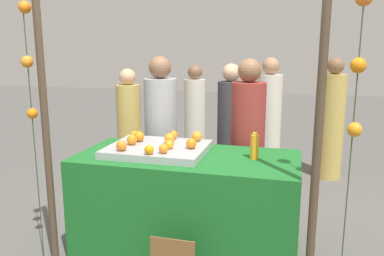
{
  "coord_description": "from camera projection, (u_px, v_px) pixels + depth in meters",
  "views": [
    {
      "loc": [
        0.84,
        -2.98,
        1.73
      ],
      "look_at": [
        0.0,
        0.15,
        1.05
      ],
      "focal_mm": 36.68,
      "sensor_mm": 36.0,
      "label": 1
    }
  ],
  "objects": [
    {
      "name": "crowd_person_1",
      "position": [
        230.0,
        133.0,
        4.66
      ],
      "size": [
        0.31,
        0.31,
        1.54
      ],
      "color": "#333338",
      "rests_on": "ground_plane"
    },
    {
      "name": "crowd_person_4",
      "position": [
        129.0,
        132.0,
        4.89
      ],
      "size": [
        0.29,
        0.29,
        1.47
      ],
      "color": "tan",
      "rests_on": "ground_plane"
    },
    {
      "name": "vendor_right",
      "position": [
        247.0,
        150.0,
        3.76
      ],
      "size": [
        0.33,
        0.33,
        1.62
      ],
      "color": "maroon",
      "rests_on": "ground_plane"
    },
    {
      "name": "garland_strand_left",
      "position": [
        28.0,
        61.0,
        2.88
      ],
      "size": [
        0.1,
        0.11,
        2.11
      ],
      "color": "#2D4C23",
      "rests_on": "ground_plane"
    },
    {
      "name": "crowd_person_0",
      "position": [
        195.0,
        121.0,
        5.55
      ],
      "size": [
        0.3,
        0.3,
        1.48
      ],
      "color": "beige",
      "rests_on": "ground_plane"
    },
    {
      "name": "orange_4",
      "position": [
        173.0,
        135.0,
        3.51
      ],
      "size": [
        0.08,
        0.08,
        0.08
      ],
      "primitive_type": "sphere",
      "color": "orange",
      "rests_on": "orange_tray"
    },
    {
      "name": "orange_1",
      "position": [
        197.0,
        136.0,
        3.44
      ],
      "size": [
        0.09,
        0.09,
        0.09
      ],
      "primitive_type": "sphere",
      "color": "orange",
      "rests_on": "orange_tray"
    },
    {
      "name": "orange_6",
      "position": [
        139.0,
        136.0,
        3.42
      ],
      "size": [
        0.09,
        0.09,
        0.09
      ],
      "primitive_type": "sphere",
      "color": "orange",
      "rests_on": "orange_tray"
    },
    {
      "name": "orange_2",
      "position": [
        135.0,
        135.0,
        3.49
      ],
      "size": [
        0.08,
        0.08,
        0.08
      ],
      "primitive_type": "sphere",
      "color": "orange",
      "rests_on": "orange_tray"
    },
    {
      "name": "canopy_post_left",
      "position": [
        46.0,
        129.0,
        2.97
      ],
      "size": [
        0.06,
        0.06,
        2.23
      ],
      "primitive_type": "cylinder",
      "color": "#473828",
      "rests_on": "ground_plane"
    },
    {
      "name": "crowd_person_3",
      "position": [
        331.0,
        123.0,
        5.14
      ],
      "size": [
        0.32,
        0.32,
        1.6
      ],
      "color": "tan",
      "rests_on": "ground_plane"
    },
    {
      "name": "orange_5",
      "position": [
        170.0,
        138.0,
        3.35
      ],
      "size": [
        0.09,
        0.09,
        0.09
      ],
      "primitive_type": "sphere",
      "color": "orange",
      "rests_on": "orange_tray"
    },
    {
      "name": "ground_plane",
      "position": [
        188.0,
        251.0,
        3.39
      ],
      "size": [
        24.0,
        24.0,
        0.0
      ],
      "primitive_type": "plane",
      "color": "#565451"
    },
    {
      "name": "orange_0",
      "position": [
        121.0,
        145.0,
        3.12
      ],
      "size": [
        0.09,
        0.09,
        0.09
      ],
      "primitive_type": "sphere",
      "color": "orange",
      "rests_on": "orange_tray"
    },
    {
      "name": "canopy_post_right",
      "position": [
        317.0,
        146.0,
        2.47
      ],
      "size": [
        0.06,
        0.06,
        2.23
      ],
      "primitive_type": "cylinder",
      "color": "#473828",
      "rests_on": "ground_plane"
    },
    {
      "name": "garland_strand_right",
      "position": [
        359.0,
        61.0,
        2.31
      ],
      "size": [
        0.11,
        0.11,
        2.11
      ],
      "color": "#2D4C23",
      "rests_on": "ground_plane"
    },
    {
      "name": "crowd_person_2",
      "position": [
        268.0,
        124.0,
        5.1
      ],
      "size": [
        0.32,
        0.32,
        1.6
      ],
      "color": "beige",
      "rests_on": "ground_plane"
    },
    {
      "name": "juice_bottle",
      "position": [
        255.0,
        147.0,
        3.1
      ],
      "size": [
        0.07,
        0.07,
        0.21
      ],
      "color": "orange",
      "rests_on": "stall_counter"
    },
    {
      "name": "orange_9",
      "position": [
        132.0,
        140.0,
        3.31
      ],
      "size": [
        0.09,
        0.09,
        0.09
      ],
      "primitive_type": "sphere",
      "color": "orange",
      "rests_on": "orange_tray"
    },
    {
      "name": "vendor_left",
      "position": [
        161.0,
        143.0,
        4.01
      ],
      "size": [
        0.33,
        0.33,
        1.64
      ],
      "color": "#99999E",
      "rests_on": "ground_plane"
    },
    {
      "name": "orange_10",
      "position": [
        169.0,
        145.0,
        3.18
      ],
      "size": [
        0.07,
        0.07,
        0.07
      ],
      "primitive_type": "sphere",
      "color": "orange",
      "rests_on": "orange_tray"
    },
    {
      "name": "orange_8",
      "position": [
        191.0,
        143.0,
        3.19
      ],
      "size": [
        0.09,
        0.09,
        0.09
      ],
      "primitive_type": "sphere",
      "color": "orange",
      "rests_on": "orange_tray"
    },
    {
      "name": "orange_7",
      "position": [
        163.0,
        149.0,
        3.04
      ],
      "size": [
        0.08,
        0.08,
        0.08
      ],
      "primitive_type": "sphere",
      "color": "orange",
      "rests_on": "orange_tray"
    },
    {
      "name": "orange_3",
      "position": [
        149.0,
        150.0,
        3.01
      ],
      "size": [
        0.07,
        0.07,
        0.07
      ],
      "primitive_type": "sphere",
      "color": "orange",
      "rests_on": "orange_tray"
    },
    {
      "name": "orange_tray",
      "position": [
        158.0,
        149.0,
        3.3
      ],
      "size": [
        0.81,
        0.65,
        0.06
      ],
      "primitive_type": "cube",
      "color": "#9EA0A5",
      "rests_on": "stall_counter"
    },
    {
      "name": "stall_counter",
      "position": [
        187.0,
        204.0,
        3.3
      ],
      "size": [
        1.81,
        0.85,
        0.85
      ],
      "primitive_type": "cube",
      "color": "#196023",
      "rests_on": "ground_plane"
    }
  ]
}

